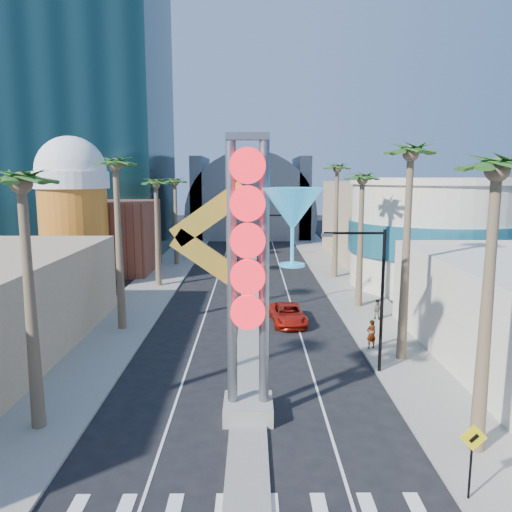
{
  "coord_description": "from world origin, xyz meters",
  "views": [
    {
      "loc": [
        0.18,
        -18.09,
        10.79
      ],
      "look_at": [
        0.49,
        19.78,
        4.68
      ],
      "focal_mm": 35.0,
      "sensor_mm": 36.0,
      "label": 1
    }
  ],
  "objects_px": {
    "pedestrian_b": "(377,309)",
    "pedestrian_a": "(371,334)",
    "red_pickup": "(288,314)",
    "neon_sign": "(267,258)"
  },
  "relations": [
    {
      "from": "neon_sign",
      "to": "pedestrian_a",
      "type": "distance_m",
      "value": 12.67
    },
    {
      "from": "pedestrian_b",
      "to": "pedestrian_a",
      "type": "bearing_deg",
      "value": 107.76
    },
    {
      "from": "red_pickup",
      "to": "pedestrian_a",
      "type": "xyz_separation_m",
      "value": [
        4.76,
        -5.79,
        0.35
      ]
    },
    {
      "from": "neon_sign",
      "to": "pedestrian_b",
      "type": "xyz_separation_m",
      "value": [
        8.73,
        15.12,
        -6.4
      ]
    },
    {
      "from": "pedestrian_a",
      "to": "red_pickup",
      "type": "bearing_deg",
      "value": -71.02
    },
    {
      "from": "pedestrian_a",
      "to": "pedestrian_b",
      "type": "xyz_separation_m",
      "value": [
        1.96,
        6.42,
        -0.15
      ]
    },
    {
      "from": "pedestrian_a",
      "to": "pedestrian_b",
      "type": "bearing_deg",
      "value": -127.43
    },
    {
      "from": "red_pickup",
      "to": "pedestrian_a",
      "type": "height_order",
      "value": "pedestrian_a"
    },
    {
      "from": "neon_sign",
      "to": "red_pickup",
      "type": "relative_size",
      "value": 2.46
    },
    {
      "from": "pedestrian_a",
      "to": "pedestrian_b",
      "type": "relative_size",
      "value": 1.2
    }
  ]
}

